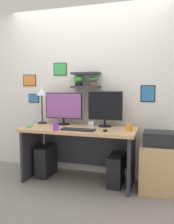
% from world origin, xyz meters
% --- Properties ---
extents(ground_plane, '(8.00, 8.00, 0.00)m').
position_xyz_m(ground_plane, '(0.00, 0.00, 0.00)').
color(ground_plane, gray).
extents(back_wall_assembly, '(4.40, 0.24, 2.70)m').
position_xyz_m(back_wall_assembly, '(-0.00, 0.44, 1.35)').
color(back_wall_assembly, silver).
rests_on(back_wall_assembly, ground).
extents(desk, '(1.56, 0.68, 0.75)m').
position_xyz_m(desk, '(0.00, 0.05, 0.54)').
color(desk, tan).
rests_on(desk, ground).
extents(monitor_left, '(0.57, 0.18, 0.47)m').
position_xyz_m(monitor_left, '(-0.31, 0.22, 1.01)').
color(monitor_left, black).
rests_on(monitor_left, desk).
extents(monitor_right, '(0.49, 0.18, 0.50)m').
position_xyz_m(monitor_right, '(0.31, 0.22, 1.02)').
color(monitor_right, black).
rests_on(monitor_right, desk).
extents(keyboard, '(0.44, 0.14, 0.02)m').
position_xyz_m(keyboard, '(0.05, -0.18, 0.76)').
color(keyboard, black).
rests_on(keyboard, desk).
extents(computer_mouse, '(0.06, 0.09, 0.03)m').
position_xyz_m(computer_mouse, '(0.41, -0.16, 0.77)').
color(computer_mouse, black).
rests_on(computer_mouse, desk).
extents(desk_lamp, '(0.17, 0.17, 0.55)m').
position_xyz_m(desk_lamp, '(-0.67, 0.22, 1.19)').
color(desk_lamp, black).
rests_on(desk_lamp, desk).
extents(cell_phone, '(0.11, 0.16, 0.01)m').
position_xyz_m(cell_phone, '(-0.69, -0.12, 0.76)').
color(cell_phone, green).
rests_on(cell_phone, desk).
extents(coffee_mug, '(0.08, 0.08, 0.09)m').
position_xyz_m(coffee_mug, '(0.69, -0.02, 0.80)').
color(coffee_mug, orange).
rests_on(coffee_mug, desk).
extents(pen_cup, '(0.07, 0.07, 0.10)m').
position_xyz_m(pen_cup, '(0.18, -0.05, 0.80)').
color(pen_cup, white).
rests_on(pen_cup, desk).
extents(water_cup, '(0.07, 0.07, 0.11)m').
position_xyz_m(water_cup, '(-0.23, -0.26, 0.81)').
color(water_cup, purple).
rests_on(water_cup, desk).
extents(drawer_cabinet, '(0.44, 0.50, 0.58)m').
position_xyz_m(drawer_cabinet, '(1.06, 0.02, 0.29)').
color(drawer_cabinet, tan).
rests_on(drawer_cabinet, ground).
extents(printer, '(0.38, 0.34, 0.17)m').
position_xyz_m(printer, '(1.06, 0.02, 0.67)').
color(printer, black).
rests_on(printer, drawer_cabinet).
extents(computer_tower_left, '(0.18, 0.40, 0.43)m').
position_xyz_m(computer_tower_left, '(-0.54, 0.07, 0.22)').
color(computer_tower_left, black).
rests_on(computer_tower_left, ground).
extents(computer_tower_right, '(0.18, 0.40, 0.40)m').
position_xyz_m(computer_tower_right, '(0.52, 0.03, 0.20)').
color(computer_tower_right, black).
rests_on(computer_tower_right, ground).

